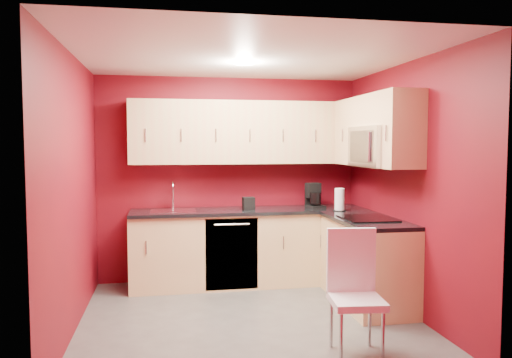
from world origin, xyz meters
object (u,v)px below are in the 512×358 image
object	(u,v)px
sink	(173,208)
coffee_maker	(315,195)
napkin_holder	(249,203)
paper_towel	(340,200)
microwave	(379,147)
dining_chair	(357,294)

from	to	relation	value
sink	coffee_maker	world-z (taller)	sink
napkin_holder	paper_towel	world-z (taller)	paper_towel
sink	coffee_maker	xyz separation A→B (m)	(1.72, -0.03, 0.12)
microwave	paper_towel	xyz separation A→B (m)	(-0.19, 0.65, -0.62)
coffee_maker	microwave	bearing A→B (deg)	-81.91
coffee_maker	paper_towel	size ratio (longest dim) A/B	1.14
paper_towel	coffee_maker	bearing A→B (deg)	120.38
napkin_holder	paper_towel	size ratio (longest dim) A/B	0.56
microwave	sink	distance (m)	2.43
sink	paper_towel	xyz separation A→B (m)	(1.91, -0.35, 0.10)
coffee_maker	napkin_holder	bearing A→B (deg)	169.58
paper_towel	sink	bearing A→B (deg)	169.52
sink	paper_towel	distance (m)	1.94
sink	dining_chair	distance (m)	2.63
coffee_maker	paper_towel	distance (m)	0.38
napkin_holder	paper_towel	xyz separation A→B (m)	(1.03, -0.29, 0.06)
paper_towel	dining_chair	xyz separation A→B (m)	(-0.51, -1.83, -0.54)
dining_chair	sink	bearing A→B (deg)	129.17
microwave	napkin_holder	xyz separation A→B (m)	(-1.21, 0.94, -0.68)
microwave	dining_chair	world-z (taller)	microwave
microwave	napkin_holder	distance (m)	1.68
coffee_maker	dining_chair	world-z (taller)	coffee_maker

